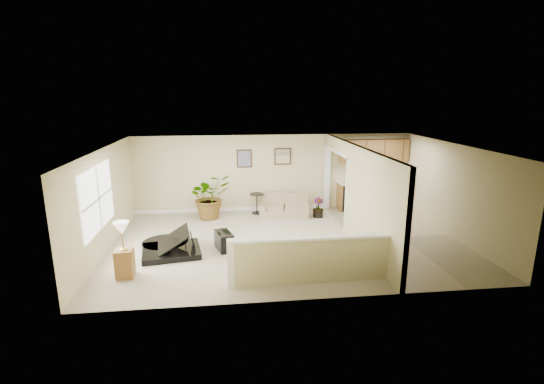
{
  "coord_description": "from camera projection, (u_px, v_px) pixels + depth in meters",
  "views": [
    {
      "loc": [
        -1.53,
        -9.59,
        3.77
      ],
      "look_at": [
        -0.35,
        0.4,
        1.26
      ],
      "focal_mm": 26.0,
      "sensor_mm": 36.0,
      "label": 1
    }
  ],
  "objects": [
    {
      "name": "kitchen_cabinets",
      "position": [
        369.0,
        184.0,
        13.11
      ],
      "size": [
        2.36,
        0.65,
        2.33
      ],
      "color": "brown",
      "rests_on": "floor"
    },
    {
      "name": "kitchen_vinyl",
      "position": [
        402.0,
        237.0,
        10.68
      ],
      "size": [
        2.7,
        6.0,
        0.01
      ],
      "primitive_type": "cube",
      "color": "tan",
      "rests_on": "floor"
    },
    {
      "name": "front_wall",
      "position": [
        313.0,
        237.0,
        7.13
      ],
      "size": [
        9.0,
        0.04,
        2.5
      ],
      "primitive_type": "cube",
      "color": "#CCC08B",
      "rests_on": "floor"
    },
    {
      "name": "back_wall",
      "position": [
        273.0,
        173.0,
        12.92
      ],
      "size": [
        9.0,
        0.04,
        2.5
      ],
      "primitive_type": "cube",
      "color": "#CCC08B",
      "rests_on": "floor"
    },
    {
      "name": "ceiling",
      "position": [
        288.0,
        147.0,
        9.72
      ],
      "size": [
        9.0,
        6.0,
        0.04
      ],
      "primitive_type": "cube",
      "color": "silver",
      "rests_on": "back_wall"
    },
    {
      "name": "left_wall",
      "position": [
        104.0,
        201.0,
        9.52
      ],
      "size": [
        0.04,
        6.0,
        2.5
      ],
      "primitive_type": "cube",
      "color": "#CCC08B",
      "rests_on": "floor"
    },
    {
      "name": "lamp_stand",
      "position": [
        124.0,
        254.0,
        8.23
      ],
      "size": [
        0.37,
        0.37,
        1.22
      ],
      "color": "brown",
      "rests_on": "floor"
    },
    {
      "name": "wall_art_left",
      "position": [
        244.0,
        159.0,
        12.66
      ],
      "size": [
        0.48,
        0.04,
        0.58
      ],
      "color": "#372514",
      "rests_on": "back_wall"
    },
    {
      "name": "palm_plant",
      "position": [
        210.0,
        197.0,
        12.16
      ],
      "size": [
        1.59,
        1.5,
        1.39
      ],
      "color": "black",
      "rests_on": "floor"
    },
    {
      "name": "interior_partition",
      "position": [
        353.0,
        193.0,
        10.48
      ],
      "size": [
        0.18,
        5.99,
        2.5
      ],
      "color": "#CCC08B",
      "rests_on": "floor"
    },
    {
      "name": "right_wall",
      "position": [
        454.0,
        191.0,
        10.54
      ],
      "size": [
        0.04,
        6.0,
        2.5
      ],
      "primitive_type": "cube",
      "color": "#CCC08B",
      "rests_on": "floor"
    },
    {
      "name": "small_plant",
      "position": [
        318.0,
        209.0,
        12.35
      ],
      "size": [
        0.37,
        0.37,
        0.62
      ],
      "color": "black",
      "rests_on": "floor"
    },
    {
      "name": "loveseat",
      "position": [
        284.0,
        205.0,
        12.58
      ],
      "size": [
        1.68,
        1.13,
        0.88
      ],
      "rotation": [
        0.0,
        0.0,
        -0.18
      ],
      "color": "tan",
      "rests_on": "floor"
    },
    {
      "name": "piano",
      "position": [
        170.0,
        231.0,
        9.54
      ],
      "size": [
        1.73,
        1.76,
        1.28
      ],
      "rotation": [
        0.0,
        0.0,
        0.16
      ],
      "color": "black",
      "rests_on": "floor"
    },
    {
      "name": "piano_bench",
      "position": [
        224.0,
        241.0,
        9.78
      ],
      "size": [
        0.51,
        0.73,
        0.44
      ],
      "primitive_type": "cube",
      "rotation": [
        0.0,
        0.0,
        0.28
      ],
      "color": "black",
      "rests_on": "floor"
    },
    {
      "name": "pony_half_wall",
      "position": [
        308.0,
        259.0,
        7.99
      ],
      "size": [
        3.42,
        0.22,
        1.0
      ],
      "color": "#CCC08B",
      "rests_on": "floor"
    },
    {
      "name": "left_window",
      "position": [
        97.0,
        199.0,
        8.99
      ],
      "size": [
        0.05,
        2.15,
        1.45
      ],
      "primitive_type": "cube",
      "color": "white",
      "rests_on": "left_wall"
    },
    {
      "name": "wall_mirror",
      "position": [
        283.0,
        156.0,
        12.79
      ],
      "size": [
        0.55,
        0.04,
        0.55
      ],
      "color": "#372514",
      "rests_on": "back_wall"
    },
    {
      "name": "floor",
      "position": [
        287.0,
        242.0,
        10.33
      ],
      "size": [
        9.0,
        9.0,
        0.0
      ],
      "primitive_type": "plane",
      "color": "tan",
      "rests_on": "ground"
    },
    {
      "name": "accent_table",
      "position": [
        257.0,
        201.0,
        12.68
      ],
      "size": [
        0.45,
        0.45,
        0.66
      ],
      "color": "black",
      "rests_on": "floor"
    }
  ]
}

